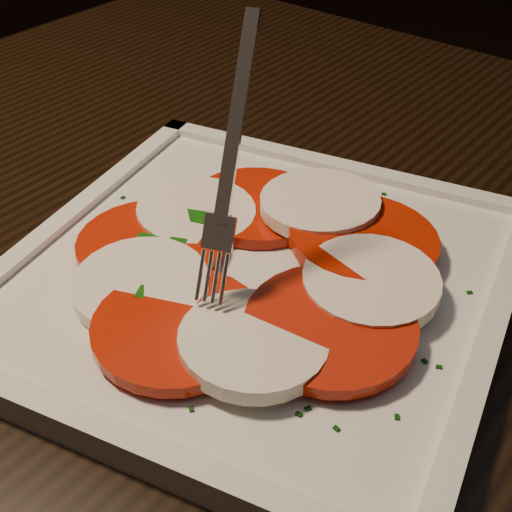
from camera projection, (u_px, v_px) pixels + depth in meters
table at (400, 370)px, 0.55m from camera, size 1.23×0.84×0.75m
plate at (256, 283)px, 0.47m from camera, size 0.37×0.37×0.01m
caprese_salad at (256, 262)px, 0.46m from camera, size 0.27×0.26×0.02m
fork at (237, 148)px, 0.41m from camera, size 0.07×0.10×0.14m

